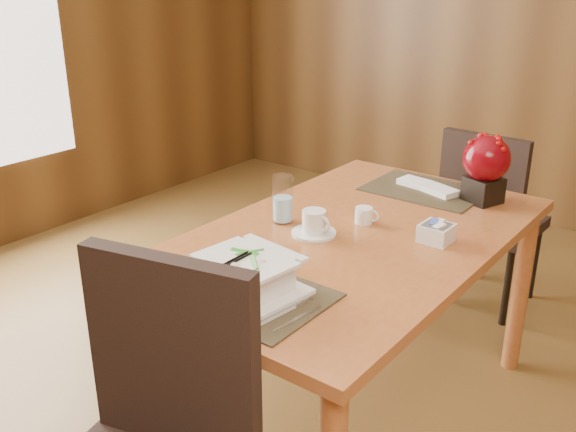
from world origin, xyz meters
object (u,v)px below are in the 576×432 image
Objects in this scene: dining_table at (351,258)px; sugar_caddy at (436,233)px; coffee_cup at (314,224)px; berry_decor at (486,165)px; creamer_jug at (364,215)px; water_glass at (283,199)px; bread_plate at (133,268)px; far_chair at (488,211)px; soup_setting at (245,277)px.

sugar_caddy is (0.26, 0.11, 0.13)m from dining_table.
coffee_cup is 0.74m from berry_decor.
berry_decor reaches higher than creamer_jug.
sugar_caddy is at bearing 29.25° from coffee_cup.
berry_decor is (0.48, 0.63, 0.06)m from water_glass.
berry_decor reaches higher than bread_plate.
far_chair is at bearing 81.85° from coffee_cup.
soup_setting reaches higher than coffee_cup.
far_chair reaches higher than dining_table.
far_chair reaches higher than bread_plate.
dining_table is at bearing 88.65° from far_chair.
dining_table is 0.16m from creamer_jug.
far_chair is at bearing 100.42° from sugar_caddy.
far_chair is (0.07, 1.10, -0.15)m from dining_table.
sugar_caddy reaches higher than bread_plate.
berry_decor is 1.92× the size of bread_plate.
bread_plate reaches higher than dining_table.
soup_setting reaches higher than dining_table.
creamer_jug is (-0.02, 0.10, 0.13)m from dining_table.
dining_table is at bearing 14.46° from water_glass.
water_glass is 0.29m from creamer_jug.
creamer_jug is at bearing 87.32° from far_chair.
water_glass is 0.59m from bread_plate.
water_glass reaches higher than sugar_caddy.
berry_decor reaches higher than soup_setting.
berry_decor reaches higher than coffee_cup.
coffee_cup is (-0.10, 0.46, -0.02)m from soup_setting.
water_glass reaches higher than creamer_jug.
sugar_caddy is at bearing 18.77° from water_glass.
sugar_caddy is 0.38× the size of berry_decor.
bread_plate is (-0.27, -0.55, -0.03)m from coffee_cup.
berry_decor is (-0.02, 0.45, 0.12)m from sugar_caddy.
soup_setting is 1.19× the size of berry_decor.
sugar_caddy is at bearing 22.76° from dining_table.
coffee_cup is 0.89× the size of water_glass.
dining_table is 0.58m from soup_setting.
far_chair is at bearing 94.79° from soup_setting.
creamer_jug is 0.58× the size of bread_plate.
far_chair is (-0.16, 0.54, -0.39)m from berry_decor.
soup_setting is at bearing -89.86° from dining_table.
creamer_jug is at bearing 98.87° from soup_setting.
water_glass is (-0.25, 0.49, 0.03)m from soup_setting.
bread_plate is at bearing -129.97° from sugar_caddy.
coffee_cup is 0.21m from creamer_jug.
creamer_jug is at bearing 67.29° from coffee_cup.
creamer_jug is at bearing 35.30° from water_glass.
berry_decor is at bearing 67.49° from dining_table.
sugar_caddy is 0.11× the size of far_chair.
soup_setting is at bearing -103.20° from creamer_jug.
bread_plate is 1.81m from far_chair.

